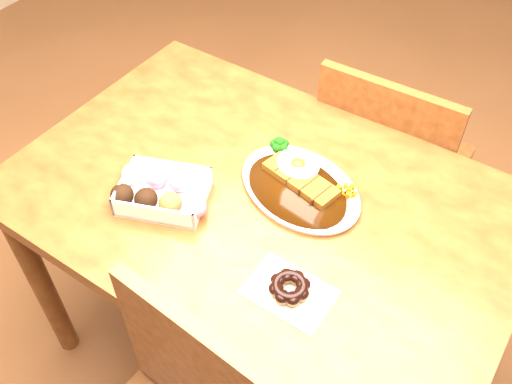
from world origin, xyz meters
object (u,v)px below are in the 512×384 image
Objects in this scene: donut_box at (161,191)px; table at (262,223)px; pon_de_ring at (289,288)px; chair_far at (387,167)px; katsu_curry_plate at (300,184)px.

table is at bearing 36.78° from donut_box.
chair_far is at bearing 95.83° from pon_de_ring.
pon_de_ring is at bearing -7.69° from donut_box.
donut_box is 0.39m from pon_de_ring.
katsu_curry_plate is at bearing 40.42° from donut_box.
katsu_curry_plate is (0.06, 0.07, 0.11)m from table.
chair_far is at bearing 77.28° from table.
chair_far is 0.55m from katsu_curry_plate.
katsu_curry_plate reaches higher than pon_de_ring.
pon_de_ring is (0.07, -0.73, 0.29)m from chair_far.
donut_box is (-0.25, -0.21, 0.01)m from katsu_curry_plate.
chair_far is at bearing 82.58° from katsu_curry_plate.
table is 0.27m from donut_box.
donut_box is (-0.31, -0.68, 0.30)m from chair_far.
chair_far is 4.93× the size of pon_de_ring.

